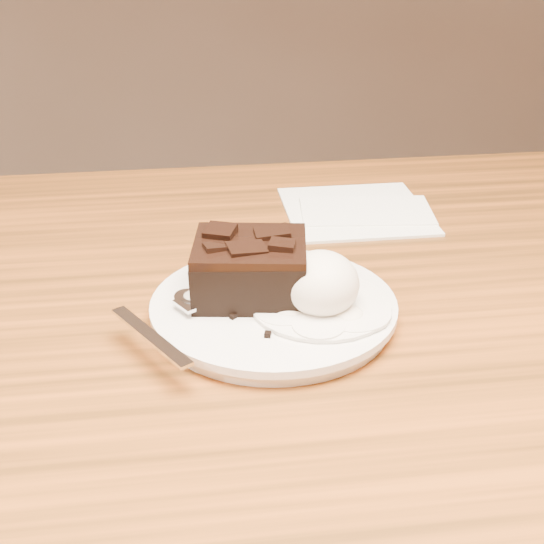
{
  "coord_description": "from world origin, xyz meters",
  "views": [
    {
      "loc": [
        0.03,
        -0.54,
        1.08
      ],
      "look_at": [
        0.11,
        0.01,
        0.79
      ],
      "focal_mm": 49.11,
      "sensor_mm": 36.0,
      "label": 1
    }
  ],
  "objects": [
    {
      "name": "plate",
      "position": [
        0.11,
        -0.0,
        0.76
      ],
      "size": [
        0.21,
        0.21,
        0.02
      ],
      "primitive_type": "cylinder",
      "color": "silver",
      "rests_on": "dining_table"
    },
    {
      "name": "crumb_b",
      "position": [
        0.16,
        -0.01,
        0.77
      ],
      "size": [
        0.01,
        0.01,
        0.0
      ],
      "primitive_type": "cube",
      "rotation": [
        0.0,
        0.0,
        0.02
      ],
      "color": "black",
      "rests_on": "plate"
    },
    {
      "name": "spoon",
      "position": [
        0.04,
        0.0,
        0.77
      ],
      "size": [
        0.11,
        0.15,
        0.01
      ],
      "primitive_type": null,
      "rotation": [
        0.0,
        0.0,
        0.54
      ],
      "color": "silver",
      "rests_on": "plate"
    },
    {
      "name": "ice_cream_scoop",
      "position": [
        0.14,
        -0.02,
        0.79
      ],
      "size": [
        0.06,
        0.07,
        0.05
      ],
      "primitive_type": "ellipsoid",
      "color": "white",
      "rests_on": "plate"
    },
    {
      "name": "melt_puddle",
      "position": [
        0.14,
        -0.02,
        0.77
      ],
      "size": [
        0.12,
        0.12,
        0.0
      ],
      "primitive_type": "cylinder",
      "color": "white",
      "rests_on": "plate"
    },
    {
      "name": "napkin",
      "position": [
        0.23,
        0.22,
        0.75
      ],
      "size": [
        0.16,
        0.16,
        0.01
      ],
      "primitive_type": "cube",
      "rotation": [
        0.0,
        0.0,
        -0.0
      ],
      "color": "white",
      "rests_on": "dining_table"
    },
    {
      "name": "crumb_c",
      "position": [
        0.07,
        -0.03,
        0.77
      ],
      "size": [
        0.01,
        0.01,
        0.0
      ],
      "primitive_type": "cube",
      "rotation": [
        0.0,
        0.0,
        0.77
      ],
      "color": "black",
      "rests_on": "plate"
    },
    {
      "name": "brownie",
      "position": [
        0.09,
        0.01,
        0.79
      ],
      "size": [
        0.1,
        0.09,
        0.04
      ],
      "primitive_type": "cube",
      "rotation": [
        0.0,
        0.0,
        -0.16
      ],
      "color": "black",
      "rests_on": "plate"
    },
    {
      "name": "crumb_a",
      "position": [
        0.09,
        -0.06,
        0.77
      ],
      "size": [
        0.01,
        0.01,
        0.0
      ],
      "primitive_type": "cube",
      "rotation": [
        0.0,
        0.0,
        1.31
      ],
      "color": "black",
      "rests_on": "plate"
    }
  ]
}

